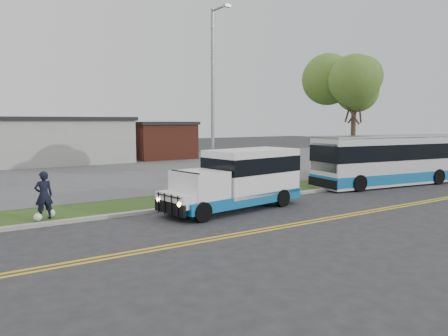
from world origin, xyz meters
TOP-DOWN VIEW (x-y plane):
  - ground at (0.00, 0.00)m, footprint 140.00×140.00m
  - lane_line_north at (0.00, -3.85)m, footprint 70.00×0.12m
  - lane_line_south at (0.00, -4.15)m, footprint 70.00×0.12m
  - curb at (0.00, 1.10)m, footprint 80.00×0.30m
  - verge at (0.00, 2.90)m, footprint 80.00×3.30m
  - parking_lot at (0.00, 17.00)m, footprint 80.00×25.00m
  - brick_wing at (10.50, 26.00)m, footprint 6.30×7.30m
  - tree_east at (14.00, 3.00)m, footprint 5.20×5.20m
  - streetlight_near at (3.00, 2.73)m, footprint 0.35×1.53m
  - shuttle_bus at (2.67, -0.20)m, footprint 7.24×3.22m
  - transit_bus at (15.02, 0.60)m, footprint 11.42×3.94m
  - pedestrian at (-5.49, 1.90)m, footprint 0.74×0.51m
  - grocery_bag_left at (-5.79, 1.65)m, footprint 0.32×0.32m
  - grocery_bag_right at (-5.19, 2.15)m, footprint 0.32×0.32m

SIDE VIEW (x-z plane):
  - ground at x=0.00m, z-range 0.00..0.00m
  - lane_line_north at x=0.00m, z-range 0.00..0.01m
  - lane_line_south at x=0.00m, z-range 0.00..0.01m
  - verge at x=0.00m, z-range 0.00..0.10m
  - parking_lot at x=0.00m, z-range 0.00..0.10m
  - curb at x=0.00m, z-range 0.00..0.15m
  - grocery_bag_left at x=-5.79m, z-range 0.10..0.42m
  - grocery_bag_right at x=-5.19m, z-range 0.10..0.42m
  - pedestrian at x=-5.49m, z-range 0.10..2.03m
  - shuttle_bus at x=2.67m, z-range 0.09..2.78m
  - transit_bus at x=15.02m, z-range 0.02..3.12m
  - brick_wing at x=10.50m, z-range 0.01..3.91m
  - streetlight_near at x=3.00m, z-range 0.48..9.98m
  - tree_east at x=14.00m, z-range 2.04..10.37m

